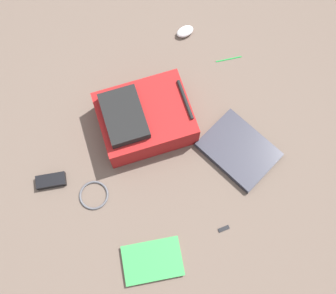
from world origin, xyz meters
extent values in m
plane|color=brown|center=(0.00, 0.00, 0.00)|extent=(3.79, 3.79, 0.00)
cube|color=maroon|center=(-0.11, -0.01, 0.08)|extent=(0.40, 0.48, 0.15)
cube|color=black|center=(-0.13, -0.10, 0.17)|extent=(0.29, 0.22, 0.05)
cylinder|color=black|center=(-0.08, 0.18, 0.16)|extent=(0.20, 0.05, 0.02)
cube|color=#24242C|center=(0.21, 0.32, 0.01)|extent=(0.41, 0.35, 0.02)
cube|color=#2D2D38|center=(0.21, 0.32, 0.03)|extent=(0.40, 0.35, 0.01)
cube|color=silver|center=(0.48, -0.27, 0.01)|extent=(0.23, 0.29, 0.02)
cube|color=#2D8C3F|center=(0.48, -0.27, 0.02)|extent=(0.24, 0.30, 0.00)
ellipsoid|color=silver|center=(-0.49, 0.41, 0.02)|extent=(0.06, 0.10, 0.04)
torus|color=#4C4C51|center=(0.09, -0.38, 0.01)|extent=(0.14, 0.14, 0.01)
cube|color=black|center=(-0.06, -0.53, 0.02)|extent=(0.10, 0.15, 0.03)
cylinder|color=#198C33|center=(-0.24, 0.54, 0.00)|extent=(0.04, 0.13, 0.01)
cube|color=black|center=(0.50, 0.08, 0.00)|extent=(0.02, 0.05, 0.01)
camera|label=1|loc=(0.63, -0.27, 1.91)|focal=44.88mm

